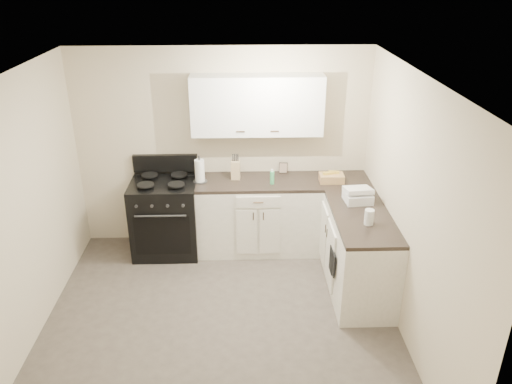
{
  "coord_description": "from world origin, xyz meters",
  "views": [
    {
      "loc": [
        0.24,
        -4.07,
        3.36
      ],
      "look_at": [
        0.39,
        0.85,
        1.09
      ],
      "focal_mm": 35.0,
      "sensor_mm": 36.0,
      "label": 1
    }
  ],
  "objects_px": {
    "knife_block": "(236,170)",
    "wicker_basket": "(332,178)",
    "stove": "(166,218)",
    "paper_towel": "(200,171)",
    "countertop_grill": "(358,197)"
  },
  "relations": [
    {
      "from": "paper_towel",
      "to": "wicker_basket",
      "type": "xyz_separation_m",
      "value": [
        1.59,
        -0.05,
        -0.09
      ]
    },
    {
      "from": "wicker_basket",
      "to": "stove",
      "type": "bearing_deg",
      "value": 179.14
    },
    {
      "from": "stove",
      "to": "countertop_grill",
      "type": "xyz_separation_m",
      "value": [
        2.24,
        -0.59,
        0.53
      ]
    },
    {
      "from": "wicker_basket",
      "to": "countertop_grill",
      "type": "bearing_deg",
      "value": -70.39
    },
    {
      "from": "stove",
      "to": "paper_towel",
      "type": "xyz_separation_m",
      "value": [
        0.45,
        0.02,
        0.62
      ]
    },
    {
      "from": "paper_towel",
      "to": "stove",
      "type": "bearing_deg",
      "value": -177.47
    },
    {
      "from": "wicker_basket",
      "to": "countertop_grill",
      "type": "xyz_separation_m",
      "value": [
        0.2,
        -0.56,
        0.0
      ]
    },
    {
      "from": "knife_block",
      "to": "wicker_basket",
      "type": "distance_m",
      "value": 1.17
    },
    {
      "from": "stove",
      "to": "countertop_grill",
      "type": "height_order",
      "value": "countertop_grill"
    },
    {
      "from": "paper_towel",
      "to": "countertop_grill",
      "type": "distance_m",
      "value": 1.89
    },
    {
      "from": "stove",
      "to": "knife_block",
      "type": "xyz_separation_m",
      "value": [
        0.88,
        0.09,
        0.6
      ]
    },
    {
      "from": "knife_block",
      "to": "paper_towel",
      "type": "distance_m",
      "value": 0.44
    },
    {
      "from": "knife_block",
      "to": "wicker_basket",
      "type": "relative_size",
      "value": 0.81
    },
    {
      "from": "stove",
      "to": "knife_block",
      "type": "distance_m",
      "value": 1.07
    },
    {
      "from": "stove",
      "to": "wicker_basket",
      "type": "xyz_separation_m",
      "value": [
        2.04,
        -0.03,
        0.53
      ]
    }
  ]
}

